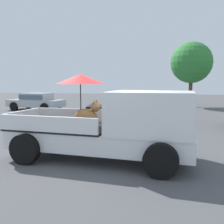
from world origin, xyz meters
name	(u,v)px	position (x,y,z in m)	size (l,w,h in m)	color
ground_plane	(101,158)	(0.00, 0.00, 0.00)	(80.00, 80.00, 0.00)	#4C4C4F
pickup_truck_main	(116,124)	(0.44, -0.02, 0.99)	(5.17, 2.54, 2.36)	black
parked_sedan_near	(126,107)	(-0.43, 7.38, 0.74)	(4.52, 2.46, 1.33)	black
parked_sedan_far	(36,101)	(-7.97, 10.76, 0.74)	(4.46, 2.33, 1.33)	black
tree_by_lot	(191,63)	(3.93, 16.08, 3.85)	(3.56, 3.56, 5.64)	brown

